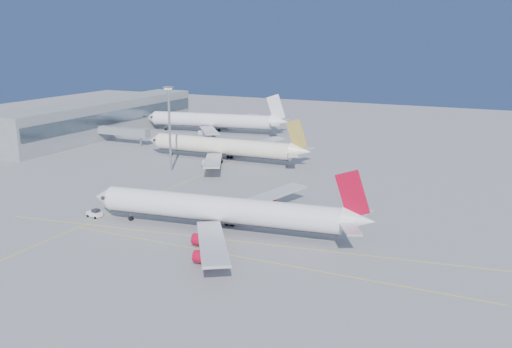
{
  "coord_description": "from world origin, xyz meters",
  "views": [
    {
      "loc": [
        49.31,
        -108.09,
        42.86
      ],
      "look_at": [
        -12.99,
        23.69,
        7.0
      ],
      "focal_mm": 40.0,
      "sensor_mm": 36.0,
      "label": 1
    }
  ],
  "objects_px": {
    "airliner_etihad": "(226,147)",
    "light_mast": "(169,122)",
    "pushback_tug": "(95,213)",
    "airliner_virgin": "(225,210)",
    "airliner_third": "(215,121)"
  },
  "relations": [
    {
      "from": "light_mast",
      "to": "pushback_tug",
      "type": "bearing_deg",
      "value": -78.26
    },
    {
      "from": "pushback_tug",
      "to": "light_mast",
      "type": "bearing_deg",
      "value": 108.95
    },
    {
      "from": "airliner_third",
      "to": "airliner_virgin",
      "type": "bearing_deg",
      "value": -68.9
    },
    {
      "from": "pushback_tug",
      "to": "light_mast",
      "type": "relative_size",
      "value": 0.14
    },
    {
      "from": "airliner_etihad",
      "to": "airliner_virgin",
      "type": "bearing_deg",
      "value": -63.12
    },
    {
      "from": "airliner_virgin",
      "to": "airliner_etihad",
      "type": "height_order",
      "value": "airliner_virgin"
    },
    {
      "from": "airliner_third",
      "to": "pushback_tug",
      "type": "xyz_separation_m",
      "value": [
        33.17,
        -118.01,
        -4.51
      ]
    },
    {
      "from": "airliner_virgin",
      "to": "light_mast",
      "type": "distance_m",
      "value": 62.19
    },
    {
      "from": "airliner_etihad",
      "to": "light_mast",
      "type": "relative_size",
      "value": 2.31
    },
    {
      "from": "airliner_virgin",
      "to": "pushback_tug",
      "type": "distance_m",
      "value": 33.73
    },
    {
      "from": "airliner_virgin",
      "to": "airliner_etihad",
      "type": "xyz_separation_m",
      "value": [
        -34.56,
        64.48,
        0.03
      ]
    },
    {
      "from": "airliner_etihad",
      "to": "light_mast",
      "type": "height_order",
      "value": "light_mast"
    },
    {
      "from": "airliner_etihad",
      "to": "light_mast",
      "type": "distance_m",
      "value": 25.26
    },
    {
      "from": "airliner_third",
      "to": "pushback_tug",
      "type": "relative_size",
      "value": 17.25
    },
    {
      "from": "airliner_third",
      "to": "airliner_etihad",
      "type": "bearing_deg",
      "value": -66.24
    }
  ]
}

